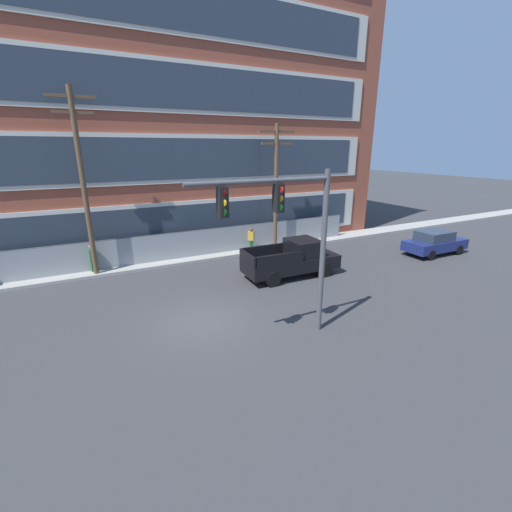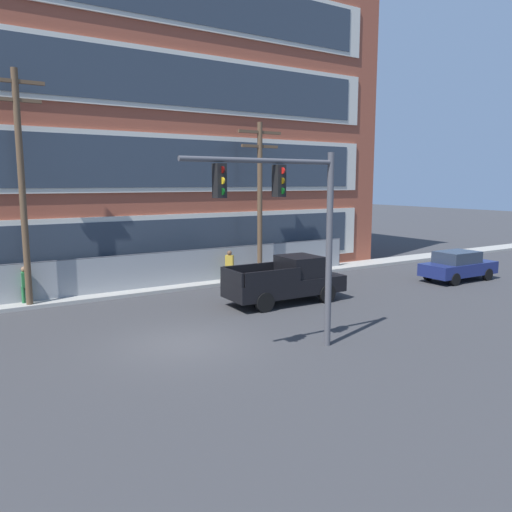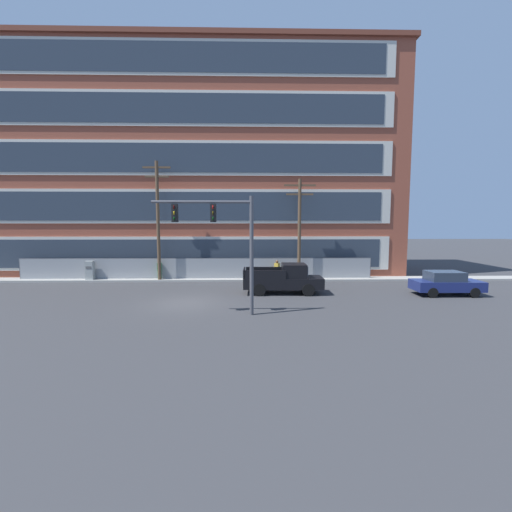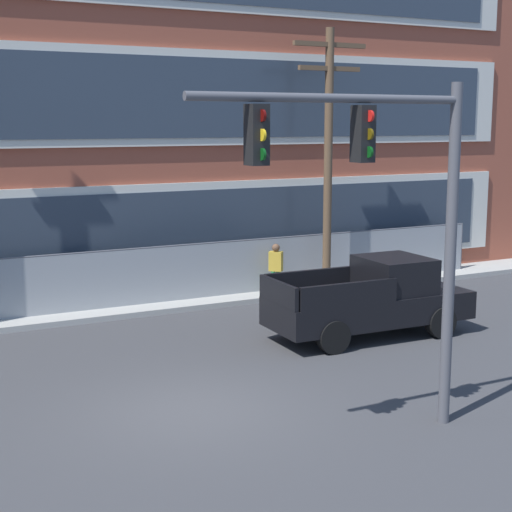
# 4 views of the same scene
# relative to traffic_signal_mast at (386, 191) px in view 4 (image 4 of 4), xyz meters

# --- Properties ---
(ground_plane) EXTENTS (160.00, 160.00, 0.00)m
(ground_plane) POSITION_rel_traffic_signal_mast_xyz_m (-2.41, 2.61, -4.25)
(ground_plane) COLOR #38383A
(sidewalk_building_side) EXTENTS (80.00, 1.67, 0.16)m
(sidewalk_building_side) POSITION_rel_traffic_signal_mast_xyz_m (-2.41, 10.66, -4.17)
(sidewalk_building_side) COLOR #9E9B93
(sidewalk_building_side) RESTS_ON ground
(chain_link_fence) EXTENTS (28.68, 0.06, 1.82)m
(chain_link_fence) POSITION_rel_traffic_signal_mast_xyz_m (-2.95, 10.71, -3.32)
(chain_link_fence) COLOR gray
(chain_link_fence) RESTS_ON ground
(traffic_signal_mast) EXTENTS (5.04, 0.43, 6.02)m
(traffic_signal_mast) POSITION_rel_traffic_signal_mast_xyz_m (0.00, 0.00, 0.00)
(traffic_signal_mast) COLOR #4C4C51
(traffic_signal_mast) RESTS_ON ground
(pickup_truck_black) EXTENTS (5.33, 2.11, 1.98)m
(pickup_truck_black) POSITION_rel_traffic_signal_mast_xyz_m (3.67, 5.32, -3.31)
(pickup_truck_black) COLOR black
(pickup_truck_black) RESTS_ON ground
(utility_pole_midblock) EXTENTS (2.51, 0.26, 8.14)m
(utility_pole_midblock) POSITION_rel_traffic_signal_mast_xyz_m (5.34, 10.14, 0.29)
(utility_pole_midblock) COLOR brown
(utility_pole_midblock) RESTS_ON ground
(pedestrian_by_fence) EXTENTS (0.45, 0.45, 1.69)m
(pedestrian_by_fence) POSITION_rel_traffic_signal_mast_xyz_m (3.58, 10.25, -3.27)
(pedestrian_by_fence) COLOR #236B38
(pedestrian_by_fence) RESTS_ON ground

